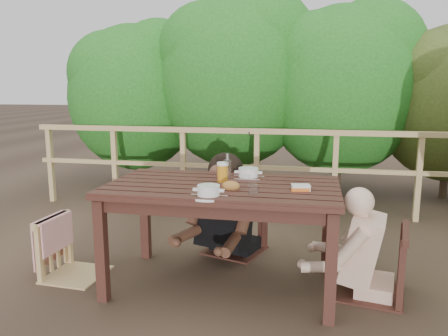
% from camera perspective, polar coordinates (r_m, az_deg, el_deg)
% --- Properties ---
extents(ground, '(60.00, 60.00, 0.00)m').
position_cam_1_polar(ground, '(3.47, -0.17, -14.93)').
color(ground, '#4C392A').
rests_on(ground, ground).
extents(table, '(1.68, 0.94, 0.77)m').
position_cam_1_polar(table, '(3.32, -0.17, -8.89)').
color(table, '#361B14').
rests_on(table, ground).
extents(chair_left, '(0.47, 0.47, 0.89)m').
position_cam_1_polar(chair_left, '(3.66, -19.00, -6.65)').
color(chair_left, tan).
rests_on(chair_left, ground).
extents(chair_far, '(0.61, 0.61, 0.97)m').
position_cam_1_polar(chair_far, '(3.96, 1.41, -4.15)').
color(chair_far, '#361B14').
rests_on(chair_far, ground).
extents(chair_right, '(0.57, 0.57, 0.97)m').
position_cam_1_polar(chair_right, '(3.33, 18.89, -7.59)').
color(chair_right, '#361B14').
rests_on(chair_right, ground).
extents(woman, '(0.76, 0.85, 1.42)m').
position_cam_1_polar(woman, '(3.93, 1.47, -0.93)').
color(woman, black).
rests_on(woman, ground).
extents(diner_right, '(0.73, 0.63, 1.29)m').
position_cam_1_polar(diner_right, '(3.29, 19.58, -4.99)').
color(diner_right, beige).
rests_on(diner_right, ground).
extents(railing, '(5.60, 0.10, 1.01)m').
position_cam_1_polar(railing, '(5.20, 4.25, -0.42)').
color(railing, tan).
rests_on(railing, ground).
extents(hedge_row, '(6.60, 1.60, 3.80)m').
position_cam_1_polar(hedge_row, '(6.28, 9.58, 14.13)').
color(hedge_row, '#205F1B').
rests_on(hedge_row, ground).
extents(soup_near, '(0.25, 0.25, 0.08)m').
position_cam_1_polar(soup_near, '(2.87, -2.02, -3.05)').
color(soup_near, white).
rests_on(soup_near, table).
extents(soup_far, '(0.26, 0.26, 0.09)m').
position_cam_1_polar(soup_far, '(3.46, 3.19, -0.70)').
color(soup_far, white).
rests_on(soup_far, table).
extents(bread_roll, '(0.13, 0.10, 0.07)m').
position_cam_1_polar(bread_roll, '(3.04, 0.88, -2.37)').
color(bread_roll, olive).
rests_on(bread_roll, table).
extents(beer_glass, '(0.08, 0.08, 0.16)m').
position_cam_1_polar(beer_glass, '(3.27, -0.18, -0.67)').
color(beer_glass, '#C67422').
rests_on(beer_glass, table).
extents(bottle, '(0.05, 0.05, 0.23)m').
position_cam_1_polar(bottle, '(3.26, 0.45, -0.11)').
color(bottle, silver).
rests_on(bottle, table).
extents(tumbler, '(0.07, 0.07, 0.08)m').
position_cam_1_polar(tumbler, '(2.91, 3.84, -2.92)').
color(tumbler, white).
rests_on(tumbler, table).
extents(butter_tub, '(0.14, 0.11, 0.05)m').
position_cam_1_polar(butter_tub, '(3.06, 9.94, -2.66)').
color(butter_tub, silver).
rests_on(butter_tub, table).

